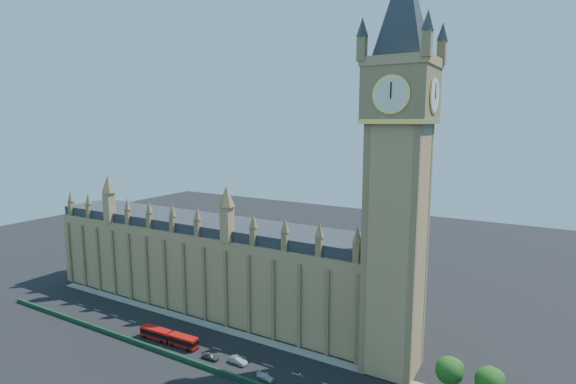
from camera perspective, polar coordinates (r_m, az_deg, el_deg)
The scene contains 13 objects.
ground at distance 122.96m, azimuth -7.50°, elevation -19.56°, with size 400.00×400.00×0.00m, color black.
palace_westminster at distance 147.98m, azimuth -10.06°, elevation -8.79°, with size 120.00×20.00×28.00m.
elizabeth_tower at distance 103.09m, azimuth 13.97°, elevation 6.48°, with size 20.59×20.59×105.00m.
bridge_parapet at distance 116.64m, azimuth -10.41°, elevation -20.98°, with size 160.00×0.60×1.20m, color #1E4C2D.
kerb_north at distance 129.65m, azimuth -4.80°, elevation -17.89°, with size 160.00×3.00×0.16m, color gray.
tree_east_near at distance 109.55m, azimuth 19.95°, elevation -20.47°, with size 6.00×6.00×8.50m.
tree_east_far at distance 108.73m, azimuth 24.38°, elevation -20.98°, with size 6.00×6.00×8.50m.
red_bus at distance 129.77m, azimuth -14.90°, elevation -17.38°, with size 18.41×3.56×3.11m.
car_grey at distance 120.39m, azimuth -9.83°, elevation -19.86°, with size 1.83×4.54×1.55m, color #43454B.
car_silver at distance 117.65m, azimuth -6.39°, elevation -20.48°, with size 1.75×5.02×1.65m, color #989A9F.
car_white at distance 111.19m, azimuth -2.87°, elevation -22.43°, with size 1.79×4.41×1.28m, color silver.
cone_a at distance 112.57m, azimuth 1.50°, elevation -22.15°, with size 0.64×0.64×0.78m.
cone_b at distance 112.93m, azimuth -2.73°, elevation -22.04°, with size 0.52×0.52×0.80m.
Camera 1 is at (67.31, -84.77, 58.32)m, focal length 28.00 mm.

